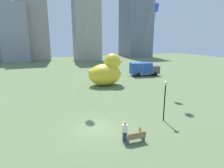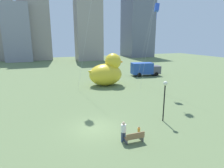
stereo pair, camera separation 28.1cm
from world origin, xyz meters
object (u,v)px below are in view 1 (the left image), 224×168
at_px(park_bench, 136,137).
at_px(person_adult, 125,131).
at_px(box_truck, 144,69).
at_px(kite_blue, 156,8).
at_px(person_child, 140,131).
at_px(lamppost, 165,91).
at_px(giant_inflatable_duck, 106,72).

relative_size(park_bench, person_adult, 0.93).
relative_size(person_adult, box_truck, 0.26).
xyz_separation_m(box_truck, kite_blue, (-4.41, -9.86, 10.97)).
bearing_deg(person_adult, park_bench, -35.60).
height_order(person_child, lamppost, lamppost).
bearing_deg(lamppost, person_adult, -158.57).
bearing_deg(person_child, lamppost, 26.10).
relative_size(lamppost, box_truck, 0.62).
bearing_deg(kite_blue, person_child, -127.22).
bearing_deg(box_truck, lamppost, -116.62).
bearing_deg(lamppost, park_bench, -150.25).
distance_m(person_child, kite_blue, 20.30).
distance_m(person_child, box_truck, 27.08).
height_order(park_bench, lamppost, lamppost).
bearing_deg(lamppost, person_child, -153.90).
bearing_deg(person_child, box_truck, 57.97).
bearing_deg(person_adult, person_child, 8.58).
relative_size(person_adult, giant_inflatable_duck, 0.25).
xyz_separation_m(park_bench, person_adult, (-0.74, 0.53, 0.46)).
height_order(giant_inflatable_duck, kite_blue, kite_blue).
xyz_separation_m(person_adult, lamppost, (5.31, 2.08, 2.13)).
height_order(park_bench, kite_blue, kite_blue).
distance_m(giant_inflatable_duck, box_truck, 11.83).
relative_size(person_adult, person_child, 1.87).
distance_m(person_child, giant_inflatable_duck, 18.38).
relative_size(person_child, kite_blue, 0.07).
distance_m(person_child, lamppost, 4.93).
bearing_deg(box_truck, kite_blue, -114.12).
relative_size(park_bench, lamppost, 0.39).
bearing_deg(park_bench, lamppost, 29.75).
bearing_deg(kite_blue, person_adult, -130.73).
relative_size(box_truck, kite_blue, 0.50).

